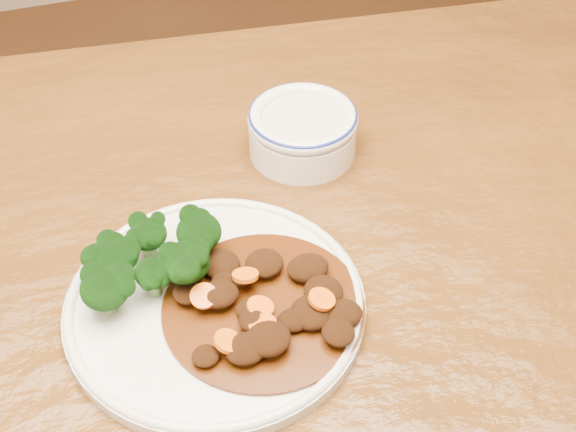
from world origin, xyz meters
name	(u,v)px	position (x,y,z in m)	size (l,w,h in m)	color
dining_table	(225,317)	(0.00, 0.00, 0.67)	(1.58, 1.05, 0.75)	#59310F
dinner_plate	(215,304)	(-0.02, -0.05, 0.76)	(0.29, 0.29, 0.02)	silver
broccoli_florets	(148,259)	(-0.07, -0.01, 0.79)	(0.15, 0.10, 0.05)	#5A8545
mince_stew	(270,305)	(0.03, -0.08, 0.77)	(0.19, 0.19, 0.03)	#4C2208
dip_bowl	(303,130)	(0.14, 0.15, 0.78)	(0.13, 0.13, 0.06)	white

